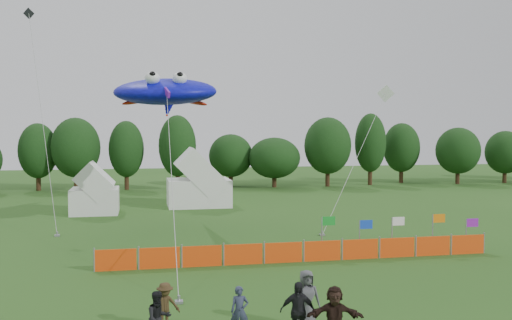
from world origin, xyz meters
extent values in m
cylinder|color=#382314|center=(-15.73, 46.21, 1.19)|extent=(0.50, 0.50, 2.38)
ellipsoid|color=black|center=(-15.73, 46.21, 4.30)|extent=(4.09, 4.09, 5.35)
cylinder|color=#382314|center=(-11.75, 45.39, 1.29)|extent=(0.50, 0.50, 2.57)
ellipsoid|color=black|center=(-11.75, 45.39, 4.64)|extent=(5.20, 5.20, 5.79)
cylinder|color=#382314|center=(-6.44, 45.32, 1.23)|extent=(0.50, 0.50, 2.46)
ellipsoid|color=black|center=(-6.44, 45.32, 4.45)|extent=(3.78, 3.78, 5.55)
cylinder|color=#382314|center=(-0.99, 43.92, 1.33)|extent=(0.50, 0.50, 2.66)
ellipsoid|color=black|center=(-0.99, 43.92, 4.81)|extent=(4.05, 4.05, 5.99)
cylinder|color=#382314|center=(5.28, 46.53, 0.99)|extent=(0.50, 0.50, 1.98)
ellipsoid|color=black|center=(5.28, 46.53, 3.58)|extent=(5.06, 5.06, 4.46)
cylinder|color=#382314|center=(9.99, 44.56, 0.93)|extent=(0.50, 0.50, 1.86)
ellipsoid|color=black|center=(9.99, 44.56, 3.35)|extent=(5.86, 5.86, 4.18)
cylinder|color=#382314|center=(16.28, 44.38, 1.31)|extent=(0.50, 0.50, 2.62)
ellipsoid|color=black|center=(16.28, 44.38, 4.73)|extent=(5.41, 5.41, 5.89)
cylinder|color=#382314|center=(21.78, 44.99, 1.39)|extent=(0.50, 0.50, 2.78)
ellipsoid|color=black|center=(21.78, 44.99, 5.02)|extent=(3.67, 3.67, 6.26)
cylinder|color=#382314|center=(26.67, 46.88, 1.21)|extent=(0.50, 0.50, 2.42)
ellipsoid|color=black|center=(26.67, 46.88, 4.36)|extent=(4.46, 4.46, 5.44)
cylinder|color=#382314|center=(32.69, 44.13, 1.12)|extent=(0.50, 0.50, 2.24)
ellipsoid|color=black|center=(32.69, 44.13, 4.04)|extent=(5.26, 5.26, 5.03)
cylinder|color=#382314|center=(39.09, 44.15, 1.05)|extent=(0.50, 0.50, 2.10)
ellipsoid|color=black|center=(39.09, 44.15, 3.80)|extent=(4.74, 4.74, 4.73)
cube|color=white|center=(-8.47, 27.57, 0.99)|extent=(3.59, 3.59, 1.97)
cube|color=white|center=(-0.08, 30.29, 1.15)|extent=(5.25, 4.20, 2.31)
cube|color=#E6420C|center=(-6.13, 8.49, 0.50)|extent=(1.90, 0.06, 1.00)
cube|color=#E6420C|center=(-4.13, 8.49, 0.50)|extent=(1.90, 0.06, 1.00)
cube|color=#E6420C|center=(-2.13, 8.49, 0.50)|extent=(1.90, 0.06, 1.00)
cube|color=#E6420C|center=(-0.13, 8.49, 0.50)|extent=(1.90, 0.06, 1.00)
cube|color=#E6420C|center=(1.87, 8.49, 0.50)|extent=(1.90, 0.06, 1.00)
cube|color=#E6420C|center=(3.87, 8.49, 0.50)|extent=(1.90, 0.06, 1.00)
cube|color=#E6420C|center=(5.87, 8.49, 0.50)|extent=(1.90, 0.06, 1.00)
cube|color=#E6420C|center=(7.87, 8.49, 0.50)|extent=(1.90, 0.06, 1.00)
cube|color=#E6420C|center=(9.87, 8.49, 0.50)|extent=(1.90, 0.06, 1.00)
cube|color=#E6420C|center=(11.87, 8.49, 0.50)|extent=(1.90, 0.06, 1.00)
cylinder|color=gray|center=(4.00, 8.94, 1.07)|extent=(0.06, 0.06, 2.14)
cube|color=#148C26|center=(4.35, 8.94, 1.91)|extent=(0.70, 0.02, 0.45)
cylinder|color=gray|center=(6.00, 8.91, 0.95)|extent=(0.06, 0.06, 1.90)
cube|color=blue|center=(6.35, 8.91, 1.67)|extent=(0.70, 0.02, 0.45)
cylinder|color=gray|center=(8.00, 9.36, 0.97)|extent=(0.06, 0.06, 1.93)
cube|color=white|center=(8.35, 9.36, 1.71)|extent=(0.70, 0.02, 0.45)
cylinder|color=gray|center=(10.00, 8.76, 1.06)|extent=(0.06, 0.06, 2.11)
cube|color=orange|center=(10.35, 8.76, 1.89)|extent=(0.70, 0.02, 0.45)
cylinder|color=gray|center=(12.00, 8.85, 0.90)|extent=(0.06, 0.06, 1.80)
cube|color=purple|center=(12.35, 8.85, 1.58)|extent=(0.70, 0.02, 0.45)
imported|color=#2B3148|center=(-1.93, -0.86, 0.78)|extent=(0.61, 0.43, 1.57)
imported|color=black|center=(-4.47, -1.25, 0.84)|extent=(0.99, 0.89, 1.67)
imported|color=#3A2B17|center=(-4.22, 0.22, 0.77)|extent=(1.10, 0.80, 1.53)
imported|color=black|center=(-0.27, -1.75, 0.94)|extent=(1.18, 0.75, 1.87)
imported|color=#48494D|center=(0.35, -0.58, 0.95)|extent=(0.94, 0.61, 1.91)
imported|color=black|center=(0.71, -2.35, 0.92)|extent=(1.78, 0.95, 1.84)
ellipsoid|color=#0F10D9|center=(-3.37, 18.26, 8.94)|extent=(7.62, 6.52, 2.29)
sphere|color=white|center=(-4.19, 16.84, 9.65)|extent=(0.92, 0.92, 0.92)
sphere|color=white|center=(-2.55, 16.84, 9.65)|extent=(0.92, 0.92, 0.92)
ellipsoid|color=#B31708|center=(-5.12, 18.48, 8.34)|extent=(1.92, 0.84, 0.30)
ellipsoid|color=#B31708|center=(-1.62, 18.48, 8.34)|extent=(1.92, 0.84, 0.30)
cube|color=purple|center=(-3.37, 15.75, 8.72)|extent=(0.37, 0.96, 0.70)
cylinder|color=#A5A5A5|center=(-3.48, 9.50, 4.32)|extent=(0.25, 13.21, 8.67)
cube|color=gray|center=(-3.59, 2.90, 0.05)|extent=(0.30, 0.30, 0.10)
cube|color=white|center=(12.28, 19.83, 9.12)|extent=(1.24, 0.34, 1.24)
cylinder|color=#A5A5A5|center=(9.14, 17.41, 4.56)|extent=(6.32, 4.87, 9.14)
cube|color=gray|center=(6.00, 15.00, 0.05)|extent=(0.30, 0.30, 0.10)
cube|color=black|center=(-12.65, 25.15, 14.82)|extent=(0.81, 0.24, 0.81)
cylinder|color=#A5A5A5|center=(-11.32, 21.58, 7.41)|extent=(2.68, 7.19, 14.84)
cube|color=gray|center=(-10.00, 18.00, 0.05)|extent=(0.30, 0.30, 0.10)
camera|label=1|loc=(-4.96, -18.35, 6.50)|focal=40.00mm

